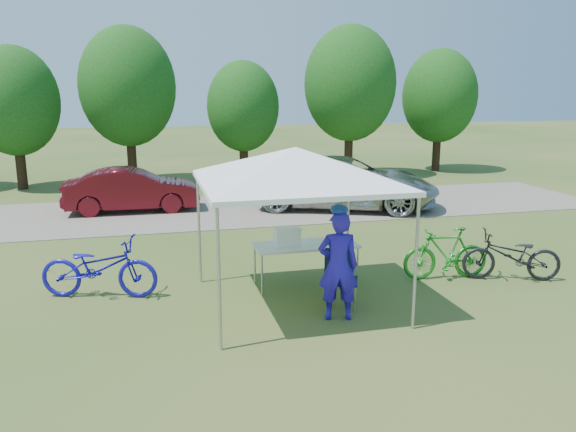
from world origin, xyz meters
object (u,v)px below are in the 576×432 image
folding_table (306,246)px  minivan (345,182)px  folding_chair (341,273)px  bike_blue (99,268)px  cyclist (338,266)px  bike_green (446,253)px  sedan (132,190)px  bike_dark (512,256)px  cooler (287,236)px

folding_table → minivan: (3.16, 6.59, 0.06)m
folding_chair → bike_blue: 4.30m
folding_chair → minivan: minivan is taller
cyclist → bike_blue: (-3.81, 1.97, -0.35)m
folding_table → folding_chair: (0.31, -1.12, -0.18)m
folding_table → cyclist: 1.72m
folding_table → cyclist: cyclist is taller
minivan → bike_green: bearing=-160.7°
bike_green → sedan: (-6.10, 7.97, 0.16)m
cyclist → bike_dark: size_ratio=0.96×
cyclist → sedan: 9.95m
folding_table → bike_blue: (-3.76, 0.26, -0.21)m
cyclist → minivan: 8.87m
minivan → cooler: bearing=174.5°
cyclist → minivan: (3.11, 8.31, -0.08)m
folding_chair → sedan: bearing=134.5°
bike_dark → minivan: size_ratio=0.32×
bike_blue → bike_green: 6.55m
cooler → minivan: minivan is taller
bike_blue → bike_green: (6.52, -0.59, -0.03)m
bike_blue → minivan: 9.39m
bike_dark → minivan: bearing=-154.4°
sedan → folding_chair: bearing=-156.8°
folding_table → minivan: size_ratio=0.34×
bike_green → bike_dark: 1.27m
cyclist → bike_green: cyclist is taller
folding_table → folding_chair: folding_chair is taller
folding_chair → sedan: 9.48m
bike_blue → bike_green: size_ratio=1.22×
bike_green → folding_chair: bearing=-66.2°
folding_chair → minivan: bearing=91.6°
bike_dark → folding_chair: bearing=-64.6°
cooler → bike_blue: 3.44m
folding_chair → sedan: size_ratio=0.24×
folding_table → bike_blue: bike_blue is taller
folding_chair → cyclist: cyclist is taller
minivan → sedan: 6.58m
minivan → sedan: size_ratio=1.44×
cooler → bike_green: bearing=-6.1°
cooler → bike_dark: size_ratio=0.25×
folding_chair → minivan: size_ratio=0.17×
cooler → cyclist: size_ratio=0.27×
folding_table → bike_blue: bearing=176.1°
cyclist → bike_blue: cyclist is taller
cyclist → sedan: (-3.38, 9.35, -0.22)m
folding_table → cooler: 0.42m
sedan → bike_dark: bearing=-138.3°
cyclist → folding_table: bearing=-77.3°
bike_green → sedan: bearing=-136.6°
folding_table → cooler: (-0.36, -0.00, 0.22)m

